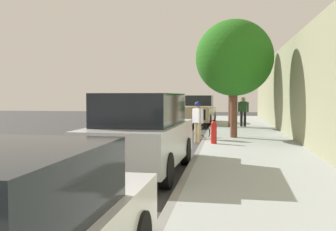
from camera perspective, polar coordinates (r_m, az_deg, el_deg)
ground at (r=15.30m, az=-1.34°, el=-4.36°), size 63.45×63.45×0.00m
sidewalk at (r=15.10m, az=12.01°, el=-4.21°), size 3.48×39.65×0.17m
curb_edge at (r=15.09m, az=5.08°, el=-4.15°), size 0.16×39.65×0.17m
lane_stripe_centre at (r=16.08m, az=-10.06°, el=-4.04°), size 0.14×40.00×0.01m
lane_stripe_bike_edge at (r=15.26m, az=-0.45°, el=-4.37°), size 0.12×39.65×0.01m
building_facade at (r=15.24m, az=19.59°, el=3.60°), size 0.50×39.65×4.33m
parked_suv_silver_second at (r=9.74m, az=-3.72°, el=-2.47°), size 2.10×4.76×1.99m
parked_pickup_tan_mid at (r=25.58m, az=4.38°, el=0.58°), size 2.22×5.39×1.95m
bicycle_at_curb at (r=16.57m, az=3.79°, el=-2.53°), size 1.36×1.13×0.74m
cyclist_with_backpack at (r=16.07m, az=4.44°, el=-0.30°), size 0.55×0.54×1.71m
street_tree_near_cyclist at (r=16.85m, az=9.62°, el=8.23°), size 3.25×3.25×4.96m
street_tree_mid_block at (r=22.50m, az=9.35°, el=7.61°), size 3.45×3.45×5.35m
pedestrian_on_phone at (r=22.84m, az=10.88°, el=0.80°), size 0.61×0.29×1.68m
fire_hydrant at (r=14.56m, az=6.67°, el=-2.41°), size 0.22×0.22×0.84m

